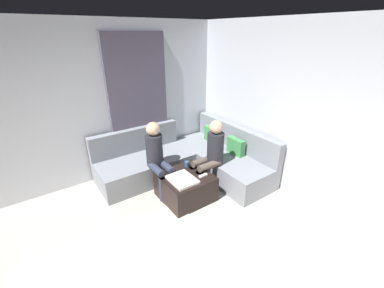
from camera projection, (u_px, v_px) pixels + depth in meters
The scene contains 10 objects.
wall_back at pixel (346, 128), 3.20m from camera, with size 6.00×0.12×2.70m, color silver.
wall_left at pixel (59, 111), 3.86m from camera, with size 0.12×6.00×2.70m, color silver.
curtain_panel at pixel (139, 106), 4.50m from camera, with size 0.06×1.10×2.50m, color #595166.
sectional_couch at pixel (189, 160), 4.65m from camera, with size 2.10×2.55×0.87m.
ottoman at pixel (185, 186), 3.98m from camera, with size 0.76×0.76×0.42m, color black.
folded_blanket at pixel (182, 180), 3.74m from camera, with size 0.44×0.36×0.04m, color white.
coffee_mug at pixel (187, 164), 4.13m from camera, with size 0.08×0.08×0.10m, color #334C72.
game_remote at pixel (203, 175), 3.87m from camera, with size 0.05×0.15×0.02m, color white.
person_on_couch_back at pixel (211, 152), 4.10m from camera, with size 0.30×0.60×1.20m.
person_on_couch_side at pixel (157, 155), 4.00m from camera, with size 0.60×0.30×1.20m.
Camera 1 is at (1.30, -0.43, 2.50)m, focal length 23.02 mm.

